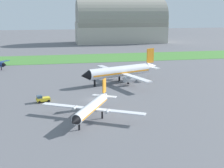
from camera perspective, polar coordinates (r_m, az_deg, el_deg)
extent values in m
plane|color=slate|center=(85.00, -3.60, -3.00)|extent=(600.00, 600.00, 0.00)
cube|color=#478438|center=(156.24, -6.99, 4.78)|extent=(360.00, 28.00, 0.08)
cone|color=black|center=(132.05, -19.57, 3.42)|extent=(2.75, 2.75, 1.95)
cube|color=navy|center=(141.76, -20.43, 3.88)|extent=(7.55, 9.67, 0.20)
cylinder|color=black|center=(133.74, -20.12, 2.76)|extent=(0.36, 0.36, 1.39)
cylinder|color=white|center=(103.26, 1.48, 2.41)|extent=(23.15, 11.51, 3.57)
cone|color=black|center=(97.02, -5.00, 1.60)|extent=(4.26, 4.41, 3.50)
cone|color=white|center=(110.99, 7.43, 3.35)|extent=(5.38, 4.60, 3.21)
cube|color=orange|center=(103.31, 1.48, 2.26)|extent=(21.96, 11.12, 0.50)
cube|color=white|center=(97.43, 4.27, 1.29)|extent=(7.57, 15.40, 0.36)
cube|color=white|center=(110.22, -0.42, 2.82)|extent=(7.57, 15.40, 0.36)
cylinder|color=#B7BABF|center=(99.96, 3.33, 0.88)|extent=(4.34, 3.20, 1.96)
cylinder|color=#B7BABF|center=(108.12, 0.34, 1.91)|extent=(4.34, 3.20, 1.96)
cube|color=orange|center=(109.93, 7.23, 5.33)|extent=(2.89, 1.42, 5.19)
cube|color=white|center=(108.87, 7.91, 3.07)|extent=(3.41, 4.94, 0.29)
cube|color=white|center=(112.36, 6.45, 3.46)|extent=(3.41, 4.94, 0.29)
cylinder|color=black|center=(99.11, -3.28, 0.16)|extent=(0.64, 0.64, 2.27)
cylinder|color=black|center=(102.48, 3.08, 0.63)|extent=(0.64, 0.64, 2.27)
cylinder|color=black|center=(107.04, 1.39, 1.22)|extent=(0.64, 0.64, 2.27)
cylinder|color=white|center=(69.73, -3.96, -4.47)|extent=(9.91, 15.61, 2.29)
cone|color=black|center=(61.81, -7.12, -7.02)|extent=(3.07, 3.09, 2.25)
cone|color=white|center=(78.26, -1.35, -2.15)|extent=(3.35, 3.81, 2.07)
cube|color=orange|center=(69.78, -3.95, -4.61)|extent=(9.51, 14.82, 0.32)
cube|color=white|center=(68.29, 1.14, -5.20)|extent=(11.85, 7.44, 0.23)
cube|color=white|center=(72.72, -8.45, -4.14)|extent=(11.85, 7.44, 0.23)
cylinder|color=#B7BABF|center=(68.36, -0.85, -5.18)|extent=(1.52, 1.96, 0.73)
cylinder|color=#B7BABF|center=(71.23, -7.03, -4.49)|extent=(1.52, 1.96, 0.73)
cube|color=orange|center=(77.13, -1.47, -0.32)|extent=(1.23, 1.95, 3.67)
cube|color=white|center=(77.36, -0.34, -2.39)|extent=(3.48, 2.74, 0.18)
cube|color=white|center=(78.38, -2.57, -2.18)|extent=(3.48, 2.74, 0.18)
cylinder|color=black|center=(64.46, -6.21, -7.95)|extent=(0.41, 0.41, 1.61)
cylinder|color=black|center=(70.61, -1.86, -5.88)|extent=(0.41, 0.41, 1.61)
cylinder|color=black|center=(72.19, -5.27, -5.48)|extent=(0.41, 0.41, 1.61)
cube|color=yellow|center=(84.77, -12.83, -2.81)|extent=(3.95, 2.69, 0.90)
cube|color=#334C60|center=(84.35, -13.52, -2.37)|extent=(1.65, 1.80, 0.70)
cylinder|color=black|center=(83.81, -13.51, -3.37)|extent=(0.74, 0.43, 0.70)
cylinder|color=black|center=(85.49, -13.78, -3.04)|extent=(0.74, 0.43, 0.70)
cylinder|color=black|center=(84.34, -11.84, -3.16)|extent=(0.74, 0.43, 0.70)
cylinder|color=black|center=(86.02, -12.14, -2.84)|extent=(0.74, 0.43, 0.70)
cube|color=#B2AD9E|center=(229.58, 1.60, 9.70)|extent=(65.95, 25.29, 15.19)
cylinder|color=gray|center=(229.04, 1.62, 12.23)|extent=(64.63, 27.82, 27.82)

